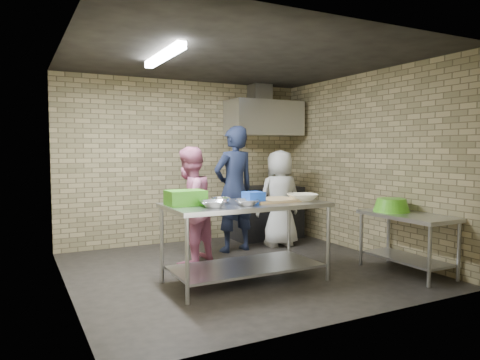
# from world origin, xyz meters

# --- Properties ---
(floor) EXTENTS (4.20, 4.20, 0.00)m
(floor) POSITION_xyz_m (0.00, 0.00, 0.00)
(floor) COLOR black
(floor) RESTS_ON ground
(ceiling) EXTENTS (4.20, 4.20, 0.00)m
(ceiling) POSITION_xyz_m (0.00, 0.00, 2.70)
(ceiling) COLOR black
(ceiling) RESTS_ON ground
(back_wall) EXTENTS (4.20, 0.06, 2.70)m
(back_wall) POSITION_xyz_m (0.00, 2.00, 1.35)
(back_wall) COLOR tan
(back_wall) RESTS_ON ground
(front_wall) EXTENTS (4.20, 0.06, 2.70)m
(front_wall) POSITION_xyz_m (0.00, -2.00, 1.35)
(front_wall) COLOR tan
(front_wall) RESTS_ON ground
(left_wall) EXTENTS (0.06, 4.00, 2.70)m
(left_wall) POSITION_xyz_m (-2.10, 0.00, 1.35)
(left_wall) COLOR tan
(left_wall) RESTS_ON ground
(right_wall) EXTENTS (0.06, 4.00, 2.70)m
(right_wall) POSITION_xyz_m (2.10, 0.00, 1.35)
(right_wall) COLOR tan
(right_wall) RESTS_ON ground
(prep_table) EXTENTS (1.87, 0.94, 0.94)m
(prep_table) POSITION_xyz_m (-0.19, -0.50, 0.47)
(prep_table) COLOR #AFB1B6
(prep_table) RESTS_ON floor
(side_counter) EXTENTS (0.60, 1.20, 0.75)m
(side_counter) POSITION_xyz_m (1.80, -1.10, 0.38)
(side_counter) COLOR silver
(side_counter) RESTS_ON floor
(stove) EXTENTS (1.20, 0.70, 0.90)m
(stove) POSITION_xyz_m (1.35, 1.65, 0.45)
(stove) COLOR black
(stove) RESTS_ON floor
(range_hood) EXTENTS (1.30, 0.60, 0.60)m
(range_hood) POSITION_xyz_m (1.35, 1.70, 2.10)
(range_hood) COLOR silver
(range_hood) RESTS_ON back_wall
(hood_duct) EXTENTS (0.35, 0.30, 0.30)m
(hood_duct) POSITION_xyz_m (1.35, 1.85, 2.55)
(hood_duct) COLOR #A5A8AD
(hood_duct) RESTS_ON back_wall
(wall_shelf) EXTENTS (0.80, 0.20, 0.04)m
(wall_shelf) POSITION_xyz_m (1.65, 1.89, 1.92)
(wall_shelf) COLOR #3F2B19
(wall_shelf) RESTS_ON back_wall
(fluorescent_fixture) EXTENTS (0.10, 1.25, 0.08)m
(fluorescent_fixture) POSITION_xyz_m (-1.00, 0.00, 2.64)
(fluorescent_fixture) COLOR white
(fluorescent_fixture) RESTS_ON ceiling
(green_crate) EXTENTS (0.42, 0.31, 0.17)m
(green_crate) POSITION_xyz_m (-0.89, -0.38, 1.02)
(green_crate) COLOR green
(green_crate) RESTS_ON prep_table
(blue_tub) EXTENTS (0.21, 0.21, 0.14)m
(blue_tub) POSITION_xyz_m (-0.14, -0.60, 1.00)
(blue_tub) COLOR blue
(blue_tub) RESTS_ON prep_table
(cutting_board) EXTENTS (0.57, 0.44, 0.03)m
(cutting_board) POSITION_xyz_m (0.16, -0.52, 0.95)
(cutting_board) COLOR tan
(cutting_board) RESTS_ON prep_table
(mixing_bowl_a) EXTENTS (0.37, 0.37, 0.07)m
(mixing_bowl_a) POSITION_xyz_m (-0.69, -0.70, 0.97)
(mixing_bowl_a) COLOR silver
(mixing_bowl_a) RESTS_ON prep_table
(mixing_bowl_b) EXTENTS (0.28, 0.28, 0.07)m
(mixing_bowl_b) POSITION_xyz_m (-0.49, -0.45, 0.97)
(mixing_bowl_b) COLOR silver
(mixing_bowl_b) RESTS_ON prep_table
(mixing_bowl_c) EXTENTS (0.34, 0.34, 0.07)m
(mixing_bowl_c) POSITION_xyz_m (-0.29, -0.72, 0.97)
(mixing_bowl_c) COLOR #B4B6BB
(mixing_bowl_c) RESTS_ON prep_table
(ceramic_bowl) EXTENTS (0.46, 0.46, 0.09)m
(ceramic_bowl) POSITION_xyz_m (0.51, -0.65, 0.98)
(ceramic_bowl) COLOR beige
(ceramic_bowl) RESTS_ON prep_table
(green_basin) EXTENTS (0.46, 0.46, 0.17)m
(green_basin) POSITION_xyz_m (1.78, -0.85, 0.83)
(green_basin) COLOR #59C626
(green_basin) RESTS_ON side_counter
(bottle_green) EXTENTS (0.06, 0.06, 0.15)m
(bottle_green) POSITION_xyz_m (1.80, 1.89, 2.02)
(bottle_green) COLOR green
(bottle_green) RESTS_ON wall_shelf
(man_navy) EXTENTS (0.76, 0.55, 1.91)m
(man_navy) POSITION_xyz_m (0.40, 0.97, 0.96)
(man_navy) COLOR black
(man_navy) RESTS_ON floor
(woman_pink) EXTENTS (0.98, 0.92, 1.59)m
(woman_pink) POSITION_xyz_m (-0.48, 0.58, 0.80)
(woman_pink) COLOR #C5688C
(woman_pink) RESTS_ON floor
(woman_white) EXTENTS (0.78, 0.53, 1.54)m
(woman_white) POSITION_xyz_m (1.21, 0.96, 0.77)
(woman_white) COLOR white
(woman_white) RESTS_ON floor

